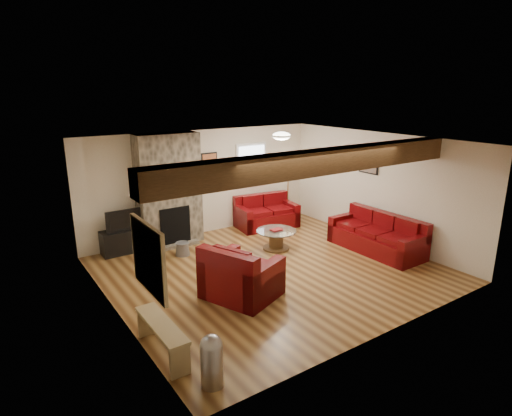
% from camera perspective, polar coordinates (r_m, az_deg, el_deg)
% --- Properties ---
extents(room, '(8.00, 8.00, 8.00)m').
position_cam_1_polar(room, '(8.06, 2.11, -0.05)').
color(room, brown).
rests_on(room, ground).
extents(floor, '(6.00, 6.00, 0.00)m').
position_cam_1_polar(floor, '(8.48, 2.02, -8.19)').
color(floor, brown).
rests_on(floor, ground).
extents(oak_beam, '(6.00, 0.36, 0.38)m').
position_cam_1_polar(oak_beam, '(6.88, 8.42, 6.10)').
color(oak_beam, '#32210F').
rests_on(oak_beam, room).
extents(chimney_breast, '(1.40, 0.67, 2.50)m').
position_cam_1_polar(chimney_breast, '(9.70, -11.52, 2.20)').
color(chimney_breast, '#3B362D').
rests_on(chimney_breast, floor).
extents(back_window, '(0.90, 0.08, 1.10)m').
position_cam_1_polar(back_window, '(10.91, -0.63, 5.79)').
color(back_window, white).
rests_on(back_window, room).
extents(hatch_window, '(0.08, 1.00, 0.90)m').
position_cam_1_polar(hatch_window, '(5.39, -14.05, -6.47)').
color(hatch_window, tan).
rests_on(hatch_window, room).
extents(ceiling_dome, '(0.40, 0.40, 0.18)m').
position_cam_1_polar(ceiling_dome, '(9.07, 3.40, 9.39)').
color(ceiling_dome, white).
rests_on(ceiling_dome, room).
extents(artwork_back, '(0.42, 0.06, 0.52)m').
position_cam_1_polar(artwork_back, '(10.28, -6.23, 5.92)').
color(artwork_back, black).
rests_on(artwork_back, room).
extents(artwork_right, '(0.06, 0.55, 0.42)m').
position_cam_1_polar(artwork_right, '(10.14, 14.75, 5.65)').
color(artwork_right, black).
rests_on(artwork_right, room).
extents(sofa_three, '(0.88, 2.10, 0.81)m').
position_cam_1_polar(sofa_three, '(9.63, 15.75, -3.24)').
color(sofa_three, '#440504').
rests_on(sofa_three, floor).
extents(loveseat, '(1.61, 1.06, 0.80)m').
position_cam_1_polar(loveseat, '(10.87, 1.41, -0.49)').
color(loveseat, '#440504').
rests_on(loveseat, floor).
extents(armchair_red, '(1.36, 1.44, 0.93)m').
position_cam_1_polar(armchair_red, '(7.31, -1.92, -8.32)').
color(armchair_red, '#440504').
rests_on(armchair_red, floor).
extents(coffee_table, '(0.88, 0.88, 0.46)m').
position_cam_1_polar(coffee_table, '(9.45, 2.71, -4.23)').
color(coffee_table, '#402714').
rests_on(coffee_table, floor).
extents(tv_cabinet, '(1.02, 0.41, 0.51)m').
position_cam_1_polar(tv_cabinet, '(9.67, -16.98, -4.20)').
color(tv_cabinet, black).
rests_on(tv_cabinet, floor).
extents(television, '(0.81, 0.11, 0.46)m').
position_cam_1_polar(television, '(9.52, -17.21, -1.44)').
color(television, black).
rests_on(television, tv_cabinet).
extents(floor_lamp, '(0.41, 0.41, 1.61)m').
position_cam_1_polar(floor_lamp, '(11.34, 4.33, 5.22)').
color(floor_lamp, tan).
rests_on(floor_lamp, floor).
extents(pine_bench, '(0.28, 1.22, 0.46)m').
position_cam_1_polar(pine_bench, '(6.07, -12.40, -16.67)').
color(pine_bench, tan).
rests_on(pine_bench, floor).
extents(pedal_bin, '(0.31, 0.31, 0.68)m').
position_cam_1_polar(pedal_bin, '(5.39, -5.92, -19.59)').
color(pedal_bin, '#9B9BA0').
rests_on(pedal_bin, floor).
extents(coal_bucket, '(0.31, 0.31, 0.29)m').
position_cam_1_polar(coal_bucket, '(9.25, -9.77, -5.35)').
color(coal_bucket, slate).
rests_on(coal_bucket, floor).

